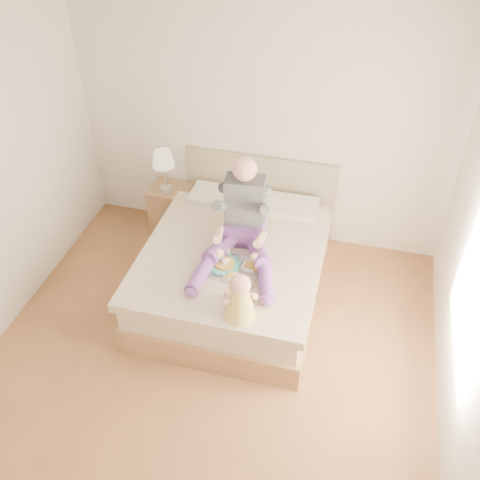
% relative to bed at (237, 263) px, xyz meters
% --- Properties ---
extents(room, '(4.02, 4.22, 2.71)m').
position_rel_bed_xyz_m(room, '(0.08, -1.08, 1.19)').
color(room, brown).
rests_on(room, ground).
extents(bed, '(1.70, 2.18, 1.00)m').
position_rel_bed_xyz_m(bed, '(0.00, 0.00, 0.00)').
color(bed, olive).
rests_on(bed, ground).
extents(nightstand, '(0.47, 0.42, 0.54)m').
position_rel_bed_xyz_m(nightstand, '(-1.00, 0.80, -0.04)').
color(nightstand, olive).
rests_on(nightstand, ground).
extents(lamp, '(0.24, 0.24, 0.50)m').
position_rel_bed_xyz_m(lamp, '(-1.03, 0.75, 0.61)').
color(lamp, silver).
rests_on(lamp, nightstand).
extents(adult, '(0.78, 1.14, 0.92)m').
position_rel_bed_xyz_m(adult, '(0.07, -0.08, 0.56)').
color(adult, '#5D317C').
rests_on(adult, bed).
extents(tray, '(0.52, 0.43, 0.14)m').
position_rel_bed_xyz_m(tray, '(0.08, -0.40, 0.32)').
color(tray, silver).
rests_on(tray, bed).
extents(baby, '(0.34, 0.40, 0.45)m').
position_rel_bed_xyz_m(baby, '(0.27, -0.94, 0.47)').
color(baby, '#F2D14C').
rests_on(baby, bed).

